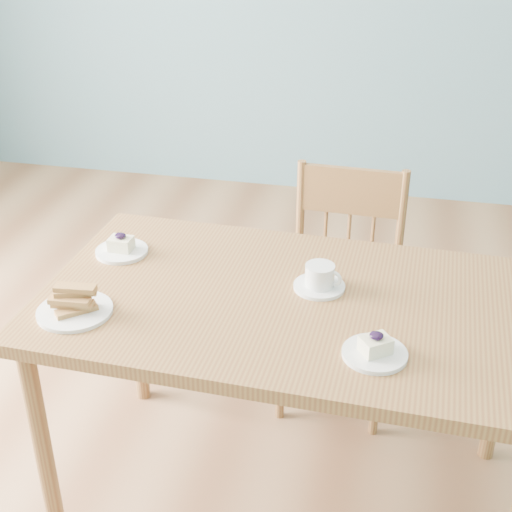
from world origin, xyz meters
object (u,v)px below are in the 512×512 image
Objects in this scene: dining_chair at (341,291)px; biscotti_plate at (74,305)px; cheesecake_plate_far at (121,248)px; cheesecake_plate_near at (375,350)px; dining_table at (291,321)px; coffee_cup at (320,279)px.

dining_chair is 1.02m from biscotti_plate.
biscotti_plate is at bearing -89.30° from cheesecake_plate_far.
biscotti_plate is (-0.78, 0.02, 0.01)m from cheesecake_plate_near.
dining_chair is 0.81m from cheesecake_plate_far.
dining_chair is at bearing 31.96° from cheesecake_plate_far.
coffee_cup reaches higher than dining_table.
biscotti_plate is (0.00, -0.34, 0.01)m from cheesecake_plate_far.
coffee_cup is at bearing 23.26° from biscotti_plate.
coffee_cup is 0.67m from biscotti_plate.
dining_chair is 0.83m from cheesecake_plate_near.
biscotti_plate reaches higher than cheesecake_plate_far.
cheesecake_plate_far is (-0.64, -0.40, 0.31)m from dining_chair.
coffee_cup reaches higher than cheesecake_plate_near.
coffee_cup is at bearing 48.82° from dining_table.
cheesecake_plate_far is at bearing -145.79° from dining_chair.
coffee_cup is 0.72× the size of biscotti_plate.
biscotti_plate is (-0.61, -0.26, -0.01)m from coffee_cup.
coffee_cup reaches higher than cheesecake_plate_far.
dining_table is 0.33m from cheesecake_plate_near.
cheesecake_plate_far is at bearing -173.29° from coffee_cup.
dining_chair reaches higher than cheesecake_plate_far.
coffee_cup is at bearing -90.41° from dining_chair.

